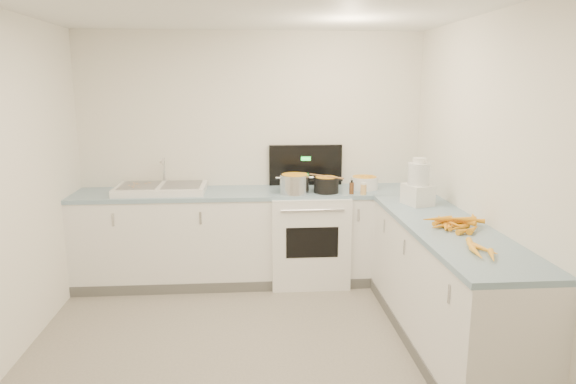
{
  "coord_description": "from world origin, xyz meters",
  "views": [
    {
      "loc": [
        -0.03,
        -3.29,
        1.99
      ],
      "look_at": [
        0.3,
        1.1,
        1.05
      ],
      "focal_mm": 32.0,
      "sensor_mm": 36.0,
      "label": 1
    }
  ],
  "objects": [
    {
      "name": "floor",
      "position": [
        0.0,
        0.0,
        0.0
      ],
      "size": [
        3.5,
        4.0,
        0.0
      ],
      "primitive_type": null,
      "color": "gray",
      "rests_on": "ground"
    },
    {
      "name": "wall_back",
      "position": [
        0.0,
        2.0,
        1.25
      ],
      "size": [
        3.5,
        0.0,
        2.5
      ],
      "primitive_type": null,
      "rotation": [
        1.57,
        0.0,
        0.0
      ],
      "color": "white",
      "rests_on": "ground"
    },
    {
      "name": "wall_front",
      "position": [
        0.0,
        -2.0,
        1.25
      ],
      "size": [
        3.5,
        0.0,
        2.5
      ],
      "primitive_type": null,
      "rotation": [
        -1.57,
        0.0,
        0.0
      ],
      "color": "white",
      "rests_on": "ground"
    },
    {
      "name": "wall_right",
      "position": [
        1.75,
        0.0,
        1.25
      ],
      "size": [
        0.0,
        4.0,
        2.5
      ],
      "primitive_type": null,
      "rotation": [
        1.57,
        0.0,
        -1.57
      ],
      "color": "white",
      "rests_on": "ground"
    },
    {
      "name": "counter_back",
      "position": [
        0.0,
        1.7,
        0.47
      ],
      "size": [
        3.5,
        0.62,
        0.94
      ],
      "color": "white",
      "rests_on": "ground"
    },
    {
      "name": "counter_right",
      "position": [
        1.45,
        0.3,
        0.47
      ],
      "size": [
        0.62,
        2.2,
        0.94
      ],
      "color": "white",
      "rests_on": "ground"
    },
    {
      "name": "stove",
      "position": [
        0.55,
        1.69,
        0.47
      ],
      "size": [
        0.76,
        0.65,
        1.36
      ],
      "color": "white",
      "rests_on": "ground"
    },
    {
      "name": "sink",
      "position": [
        -0.9,
        1.7,
        0.98
      ],
      "size": [
        0.86,
        0.52,
        0.31
      ],
      "color": "white",
      "rests_on": "counter_back"
    },
    {
      "name": "steel_pot",
      "position": [
        0.4,
        1.54,
        1.02
      ],
      "size": [
        0.29,
        0.29,
        0.21
      ],
      "primitive_type": "cylinder",
      "rotation": [
        0.0,
        0.0,
        -0.04
      ],
      "color": "silver",
      "rests_on": "stove"
    },
    {
      "name": "black_pot",
      "position": [
        0.71,
        1.56,
        1.01
      ],
      "size": [
        0.28,
        0.28,
        0.17
      ],
      "primitive_type": "cylinder",
      "rotation": [
        0.0,
        0.0,
        0.2
      ],
      "color": "black",
      "rests_on": "stove"
    },
    {
      "name": "wooden_spoon",
      "position": [
        0.71,
        1.56,
        1.1
      ],
      "size": [
        0.3,
        0.28,
        0.02
      ],
      "primitive_type": "cylinder",
      "rotation": [
        1.57,
        0.0,
        0.83
      ],
      "color": "#AD7A47",
      "rests_on": "black_pot"
    },
    {
      "name": "mixing_bowl",
      "position": [
        1.12,
        1.71,
        1.0
      ],
      "size": [
        0.35,
        0.35,
        0.13
      ],
      "primitive_type": "cylinder",
      "rotation": [
        0.0,
        0.0,
        0.38
      ],
      "color": "white",
      "rests_on": "counter_back"
    },
    {
      "name": "extract_bottle",
      "position": [
        0.94,
        1.48,
        1.0
      ],
      "size": [
        0.04,
        0.04,
        0.11
      ],
      "primitive_type": "cylinder",
      "color": "#593319",
      "rests_on": "counter_back"
    },
    {
      "name": "spice_jar",
      "position": [
        1.05,
        1.44,
        0.99
      ],
      "size": [
        0.06,
        0.06,
        0.1
      ],
      "primitive_type": "cylinder",
      "color": "#E5B266",
      "rests_on": "counter_back"
    },
    {
      "name": "food_processor",
      "position": [
        1.43,
        1.0,
        1.12
      ],
      "size": [
        0.26,
        0.29,
        0.41
      ],
      "color": "white",
      "rests_on": "counter_right"
    },
    {
      "name": "carrot_pile",
      "position": [
        1.48,
        0.26,
        0.98
      ],
      "size": [
        0.48,
        0.46,
        0.09
      ],
      "color": "#FFA61F",
      "rests_on": "counter_right"
    },
    {
      "name": "peeled_carrots",
      "position": [
        1.4,
        -0.31,
        0.96
      ],
      "size": [
        0.17,
        0.43,
        0.04
      ],
      "color": "#FFAA26",
      "rests_on": "counter_right"
    },
    {
      "name": "peelings",
      "position": [
        -1.13,
        1.72,
        1.02
      ],
      "size": [
        0.2,
        0.28,
        0.01
      ],
      "color": "tan",
      "rests_on": "sink"
    }
  ]
}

